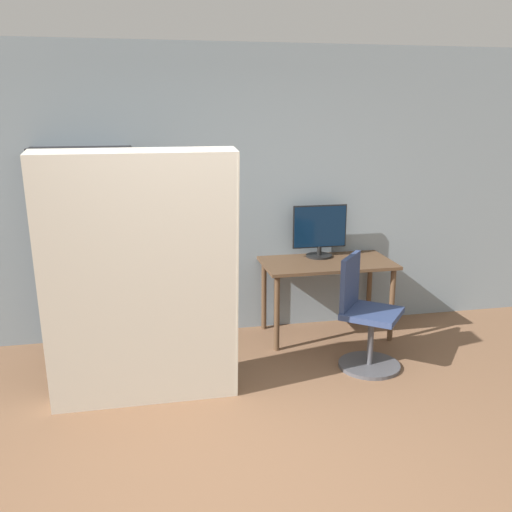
{
  "coord_description": "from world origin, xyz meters",
  "views": [
    {
      "loc": [
        -0.55,
        -2.64,
        2.14
      ],
      "look_at": [
        0.3,
        1.43,
        1.05
      ],
      "focal_mm": 40.0,
      "sensor_mm": 36.0,
      "label": 1
    }
  ],
  "objects_px": {
    "bookshelf": "(76,254)",
    "mattress_near": "(142,283)",
    "office_chair": "(365,322)",
    "monitor": "(320,230)"
  },
  "relations": [
    {
      "from": "mattress_near",
      "to": "office_chair",
      "type": "bearing_deg",
      "value": 8.31
    },
    {
      "from": "monitor",
      "to": "mattress_near",
      "type": "bearing_deg",
      "value": -145.16
    },
    {
      "from": "office_chair",
      "to": "bookshelf",
      "type": "relative_size",
      "value": 0.53
    },
    {
      "from": "office_chair",
      "to": "bookshelf",
      "type": "xyz_separation_m",
      "value": [
        -2.38,
        0.96,
        0.47
      ]
    },
    {
      "from": "office_chair",
      "to": "monitor",
      "type": "bearing_deg",
      "value": 97.51
    },
    {
      "from": "office_chair",
      "to": "mattress_near",
      "type": "bearing_deg",
      "value": -171.69
    },
    {
      "from": "monitor",
      "to": "office_chair",
      "type": "distance_m",
      "value": 1.1
    },
    {
      "from": "office_chair",
      "to": "mattress_near",
      "type": "height_order",
      "value": "mattress_near"
    },
    {
      "from": "office_chair",
      "to": "bookshelf",
      "type": "bearing_deg",
      "value": 158.12
    },
    {
      "from": "bookshelf",
      "to": "mattress_near",
      "type": "bearing_deg",
      "value": -65.08
    }
  ]
}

